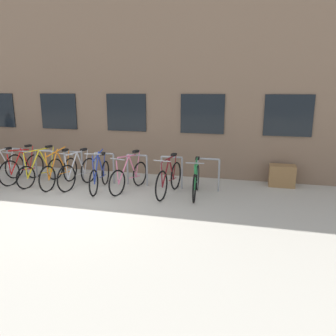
{
  "coord_description": "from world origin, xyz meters",
  "views": [
    {
      "loc": [
        3.95,
        -6.57,
        2.63
      ],
      "look_at": [
        1.77,
        1.6,
        0.63
      ],
      "focal_mm": 35.26,
      "sensor_mm": 36.0,
      "label": 1
    }
  ],
  "objects_px": {
    "bicycle_red": "(22,168)",
    "bicycle_silver": "(78,173)",
    "bicycle_blue": "(100,176)",
    "bicycle_green": "(196,181)",
    "bicycle_maroon": "(169,179)",
    "bicycle_pink": "(129,176)",
    "bicycle_orange": "(59,172)",
    "planter_box": "(282,176)",
    "bicycle_white": "(2,168)",
    "bicycle_yellow": "(41,171)"
  },
  "relations": [
    {
      "from": "bicycle_white",
      "to": "bicycle_orange",
      "type": "bearing_deg",
      "value": 1.92
    },
    {
      "from": "bicycle_maroon",
      "to": "bicycle_orange",
      "type": "xyz_separation_m",
      "value": [
        -3.17,
        -0.05,
        -0.01
      ]
    },
    {
      "from": "bicycle_white",
      "to": "bicycle_maroon",
      "type": "bearing_deg",
      "value": 1.25
    },
    {
      "from": "bicycle_orange",
      "to": "planter_box",
      "type": "distance_m",
      "value": 6.23
    },
    {
      "from": "bicycle_maroon",
      "to": "bicycle_white",
      "type": "height_order",
      "value": "bicycle_maroon"
    },
    {
      "from": "bicycle_pink",
      "to": "bicycle_silver",
      "type": "relative_size",
      "value": 1.01
    },
    {
      "from": "bicycle_green",
      "to": "bicycle_yellow",
      "type": "bearing_deg",
      "value": -179.16
    },
    {
      "from": "bicycle_pink",
      "to": "bicycle_red",
      "type": "relative_size",
      "value": 1.02
    },
    {
      "from": "bicycle_yellow",
      "to": "bicycle_pink",
      "type": "bearing_deg",
      "value": 1.21
    },
    {
      "from": "bicycle_green",
      "to": "bicycle_red",
      "type": "bearing_deg",
      "value": 179.98
    },
    {
      "from": "bicycle_maroon",
      "to": "planter_box",
      "type": "bearing_deg",
      "value": 27.89
    },
    {
      "from": "bicycle_silver",
      "to": "bicycle_maroon",
      "type": "bearing_deg",
      "value": -0.26
    },
    {
      "from": "bicycle_green",
      "to": "bicycle_maroon",
      "type": "distance_m",
      "value": 0.69
    },
    {
      "from": "bicycle_pink",
      "to": "bicycle_red",
      "type": "height_order",
      "value": "bicycle_red"
    },
    {
      "from": "bicycle_green",
      "to": "bicycle_red",
      "type": "relative_size",
      "value": 1.03
    },
    {
      "from": "bicycle_maroon",
      "to": "bicycle_silver",
      "type": "height_order",
      "value": "bicycle_silver"
    },
    {
      "from": "bicycle_pink",
      "to": "bicycle_blue",
      "type": "bearing_deg",
      "value": -169.46
    },
    {
      "from": "bicycle_blue",
      "to": "bicycle_red",
      "type": "bearing_deg",
      "value": 176.5
    },
    {
      "from": "bicycle_yellow",
      "to": "bicycle_white",
      "type": "bearing_deg",
      "value": -174.38
    },
    {
      "from": "bicycle_orange",
      "to": "bicycle_green",
      "type": "bearing_deg",
      "value": 1.84
    },
    {
      "from": "bicycle_maroon",
      "to": "bicycle_orange",
      "type": "distance_m",
      "value": 3.17
    },
    {
      "from": "bicycle_pink",
      "to": "planter_box",
      "type": "relative_size",
      "value": 2.45
    },
    {
      "from": "bicycle_maroon",
      "to": "bicycle_silver",
      "type": "xyz_separation_m",
      "value": [
        -2.61,
        0.01,
        -0.01
      ]
    },
    {
      "from": "bicycle_green",
      "to": "bicycle_silver",
      "type": "distance_m",
      "value": 3.3
    },
    {
      "from": "bicycle_blue",
      "to": "bicycle_white",
      "type": "height_order",
      "value": "bicycle_blue"
    },
    {
      "from": "bicycle_blue",
      "to": "bicycle_pink",
      "type": "height_order",
      "value": "bicycle_blue"
    },
    {
      "from": "bicycle_pink",
      "to": "bicycle_white",
      "type": "distance_m",
      "value": 3.9
    },
    {
      "from": "bicycle_green",
      "to": "bicycle_orange",
      "type": "bearing_deg",
      "value": -178.16
    },
    {
      "from": "bicycle_green",
      "to": "bicycle_maroon",
      "type": "bearing_deg",
      "value": -173.62
    },
    {
      "from": "bicycle_pink",
      "to": "bicycle_white",
      "type": "height_order",
      "value": "bicycle_pink"
    },
    {
      "from": "bicycle_white",
      "to": "bicycle_red",
      "type": "bearing_deg",
      "value": 18.75
    },
    {
      "from": "bicycle_pink",
      "to": "bicycle_silver",
      "type": "xyz_separation_m",
      "value": [
        -1.49,
        -0.06,
        0.02
      ]
    },
    {
      "from": "bicycle_green",
      "to": "bicycle_maroon",
      "type": "xyz_separation_m",
      "value": [
        -0.69,
        -0.08,
        0.02
      ]
    },
    {
      "from": "bicycle_maroon",
      "to": "bicycle_orange",
      "type": "relative_size",
      "value": 1.0
    },
    {
      "from": "bicycle_red",
      "to": "bicycle_pink",
      "type": "bearing_deg",
      "value": -0.18
    },
    {
      "from": "bicycle_silver",
      "to": "bicycle_white",
      "type": "bearing_deg",
      "value": -177.13
    },
    {
      "from": "bicycle_red",
      "to": "planter_box",
      "type": "xyz_separation_m",
      "value": [
        7.33,
        1.44,
        -0.1
      ]
    },
    {
      "from": "bicycle_maroon",
      "to": "bicycle_white",
      "type": "distance_m",
      "value": 5.03
    },
    {
      "from": "bicycle_blue",
      "to": "bicycle_green",
      "type": "bearing_deg",
      "value": 3.41
    },
    {
      "from": "bicycle_orange",
      "to": "bicycle_white",
      "type": "xyz_separation_m",
      "value": [
        -1.86,
        -0.06,
        0.0
      ]
    },
    {
      "from": "bicycle_silver",
      "to": "planter_box",
      "type": "distance_m",
      "value": 5.68
    },
    {
      "from": "bicycle_pink",
      "to": "planter_box",
      "type": "bearing_deg",
      "value": 19.94
    },
    {
      "from": "bicycle_red",
      "to": "bicycle_silver",
      "type": "bearing_deg",
      "value": -2.06
    },
    {
      "from": "bicycle_blue",
      "to": "bicycle_orange",
      "type": "bearing_deg",
      "value": 178.58
    },
    {
      "from": "bicycle_green",
      "to": "bicycle_orange",
      "type": "height_order",
      "value": "bicycle_orange"
    },
    {
      "from": "bicycle_blue",
      "to": "bicycle_red",
      "type": "height_order",
      "value": "bicycle_blue"
    },
    {
      "from": "bicycle_maroon",
      "to": "bicycle_yellow",
      "type": "distance_m",
      "value": 3.8
    },
    {
      "from": "bicycle_blue",
      "to": "bicycle_pink",
      "type": "xyz_separation_m",
      "value": [
        0.79,
        0.15,
        -0.0
      ]
    },
    {
      "from": "bicycle_yellow",
      "to": "bicycle_maroon",
      "type": "bearing_deg",
      "value": -0.17
    },
    {
      "from": "bicycle_pink",
      "to": "planter_box",
      "type": "xyz_separation_m",
      "value": [
        3.99,
        1.45,
        -0.08
      ]
    }
  ]
}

